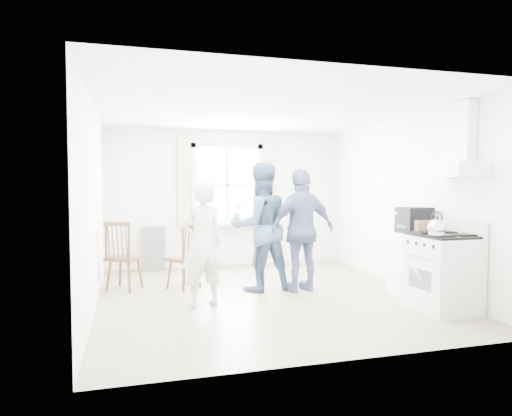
% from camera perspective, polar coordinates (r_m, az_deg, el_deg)
% --- Properties ---
extents(room_shell, '(4.62, 5.12, 2.64)m').
position_cam_1_polar(room_shell, '(6.38, 1.00, 0.59)').
color(room_shell, gray).
rests_on(room_shell, ground).
extents(window_assembly, '(1.88, 0.24, 1.70)m').
position_cam_1_polar(window_assembly, '(8.75, -3.61, 2.30)').
color(window_assembly, white).
rests_on(window_assembly, room_shell).
extents(range_hood, '(0.45, 0.76, 0.94)m').
position_cam_1_polar(range_hood, '(6.16, 23.77, 5.84)').
color(range_hood, white).
rests_on(range_hood, room_shell).
extents(shelf_unit, '(0.40, 0.30, 0.80)m').
position_cam_1_polar(shelf_unit, '(8.53, -12.69, -4.95)').
color(shelf_unit, slate).
rests_on(shelf_unit, ground).
extents(gas_stove, '(0.68, 0.76, 1.12)m').
position_cam_1_polar(gas_stove, '(6.15, 22.32, -7.38)').
color(gas_stove, silver).
rests_on(gas_stove, ground).
extents(kettle, '(0.21, 0.21, 0.30)m').
position_cam_1_polar(kettle, '(5.81, 21.66, -2.34)').
color(kettle, silver).
rests_on(kettle, gas_stove).
extents(low_cabinet, '(0.50, 0.55, 0.90)m').
position_cam_1_polar(low_cabinet, '(6.75, 19.10, -6.70)').
color(low_cabinet, white).
rests_on(low_cabinet, ground).
extents(stereo_stack, '(0.41, 0.37, 0.35)m').
position_cam_1_polar(stereo_stack, '(6.62, 19.16, -1.43)').
color(stereo_stack, black).
rests_on(stereo_stack, low_cabinet).
extents(cardboard_box, '(0.31, 0.23, 0.19)m').
position_cam_1_polar(cardboard_box, '(6.52, 20.03, -2.23)').
color(cardboard_box, '#946E48').
rests_on(cardboard_box, low_cabinet).
extents(windsor_chair_a, '(0.57, 0.57, 0.98)m').
position_cam_1_polar(windsor_chair_a, '(6.89, -8.43, -5.14)').
color(windsor_chair_a, '#482B17').
rests_on(windsor_chair_a, ground).
extents(windsor_chair_b, '(0.59, 0.59, 1.04)m').
position_cam_1_polar(windsor_chair_b, '(6.98, -16.63, -4.83)').
color(windsor_chair_b, '#482B17').
rests_on(windsor_chair_b, ground).
extents(person_left, '(0.72, 0.72, 1.61)m').
position_cam_1_polar(person_left, '(5.90, -6.79, -4.45)').
color(person_left, silver).
rests_on(person_left, ground).
extents(person_mid, '(1.00, 1.00, 1.88)m').
position_cam_1_polar(person_mid, '(6.72, 0.58, -2.35)').
color(person_mid, '#435B7C').
rests_on(person_mid, ground).
extents(person_right, '(1.23, 1.23, 1.80)m').
position_cam_1_polar(person_right, '(6.70, 5.79, -2.74)').
color(person_right, navy).
rests_on(person_right, ground).
extents(potted_plant, '(0.22, 0.22, 0.35)m').
position_cam_1_polar(potted_plant, '(8.72, -2.35, -0.58)').
color(potted_plant, '#316F32').
rests_on(potted_plant, window_assembly).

